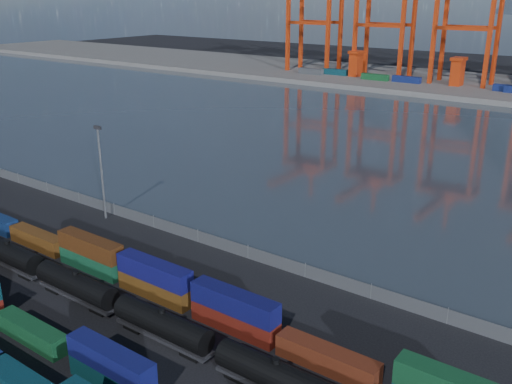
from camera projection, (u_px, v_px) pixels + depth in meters
The scene contains 7 objects.
ground at pixel (98, 347), 64.09m from camera, with size 700.00×700.00×0.00m, color black.
harbor_water at pixel (432, 150), 143.85m from camera, with size 700.00×700.00×0.00m, color #2A343D.
container_row_north at pixel (233, 314), 66.76m from camera, with size 140.21×2.37×5.04m.
tanker_string at pixel (215, 349), 60.14m from camera, with size 122.20×2.94×4.21m.
waterfront_fence at pixel (248, 252), 85.03m from camera, with size 160.12×0.12×2.20m.
yard_light_mast at pixel (101, 168), 97.51m from camera, with size 1.60×0.40×16.60m.
quay_containers at pixel (489, 87), 217.62m from camera, with size 172.58×10.99×2.60m.
Camera 1 is at (46.68, -33.47, 37.80)m, focal length 40.00 mm.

